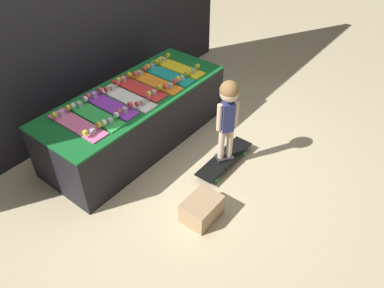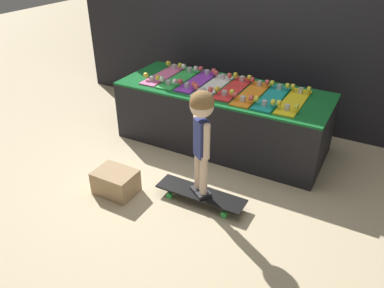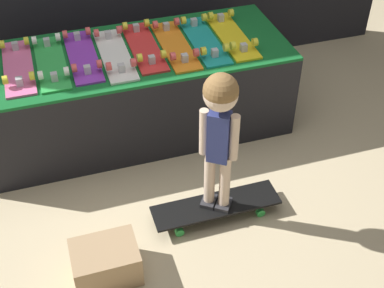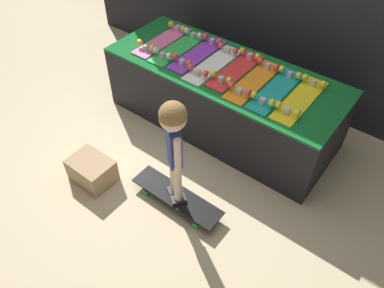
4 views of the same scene
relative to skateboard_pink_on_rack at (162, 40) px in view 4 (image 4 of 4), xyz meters
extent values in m
plane|color=beige|center=(0.71, -0.53, -0.64)|extent=(16.00, 16.00, 0.00)
cube|color=black|center=(0.71, -0.01, -0.34)|extent=(2.10, 0.82, 0.60)
cube|color=#146028|center=(0.71, -0.01, -0.03)|extent=(2.10, 0.82, 0.02)
cube|color=pink|center=(0.00, 0.00, -0.01)|extent=(0.18, 0.66, 0.01)
cube|color=#B7B7BC|center=(0.00, 0.22, 0.02)|extent=(0.04, 0.04, 0.05)
cylinder|color=yellow|center=(0.08, 0.22, 0.05)|extent=(0.03, 0.05, 0.05)
cylinder|color=yellow|center=(-0.08, 0.22, 0.05)|extent=(0.03, 0.05, 0.05)
cube|color=#B7B7BC|center=(0.00, -0.22, 0.02)|extent=(0.04, 0.04, 0.05)
cylinder|color=yellow|center=(0.08, -0.22, 0.05)|extent=(0.03, 0.05, 0.05)
cylinder|color=yellow|center=(-0.08, -0.22, 0.05)|extent=(0.03, 0.05, 0.05)
cube|color=green|center=(0.20, -0.01, -0.01)|extent=(0.18, 0.66, 0.01)
cube|color=#B7B7BC|center=(0.20, 0.21, 0.02)|extent=(0.04, 0.04, 0.05)
cylinder|color=white|center=(0.28, 0.21, 0.05)|extent=(0.03, 0.05, 0.05)
cylinder|color=white|center=(0.13, 0.21, 0.05)|extent=(0.03, 0.05, 0.05)
cube|color=#B7B7BC|center=(0.20, -0.23, 0.02)|extent=(0.04, 0.04, 0.05)
cylinder|color=white|center=(0.28, -0.23, 0.05)|extent=(0.03, 0.05, 0.05)
cylinder|color=white|center=(0.13, -0.23, 0.05)|extent=(0.03, 0.05, 0.05)
cube|color=purple|center=(0.40, 0.01, -0.01)|extent=(0.18, 0.66, 0.01)
cube|color=#B7B7BC|center=(0.40, 0.23, 0.02)|extent=(0.04, 0.04, 0.05)
cylinder|color=#D84C4C|center=(0.48, 0.23, 0.05)|extent=(0.03, 0.05, 0.05)
cylinder|color=#D84C4C|center=(0.33, 0.23, 0.05)|extent=(0.03, 0.05, 0.05)
cube|color=#B7B7BC|center=(0.40, -0.21, 0.02)|extent=(0.04, 0.04, 0.05)
cylinder|color=#D84C4C|center=(0.48, -0.21, 0.05)|extent=(0.03, 0.05, 0.05)
cylinder|color=#D84C4C|center=(0.33, -0.21, 0.05)|extent=(0.03, 0.05, 0.05)
cube|color=white|center=(0.61, -0.03, -0.01)|extent=(0.18, 0.66, 0.01)
cube|color=#B7B7BC|center=(0.61, 0.19, 0.02)|extent=(0.04, 0.04, 0.05)
cylinder|color=#D84C4C|center=(0.68, 0.19, 0.05)|extent=(0.03, 0.05, 0.05)
cylinder|color=#D84C4C|center=(0.53, 0.19, 0.05)|extent=(0.03, 0.05, 0.05)
cube|color=#B7B7BC|center=(0.61, -0.25, 0.02)|extent=(0.04, 0.04, 0.05)
cylinder|color=#D84C4C|center=(0.68, -0.25, 0.05)|extent=(0.03, 0.05, 0.05)
cylinder|color=#D84C4C|center=(0.53, -0.25, 0.05)|extent=(0.03, 0.05, 0.05)
cube|color=red|center=(0.81, 0.01, -0.01)|extent=(0.18, 0.66, 0.01)
cube|color=#B7B7BC|center=(0.81, 0.23, 0.02)|extent=(0.04, 0.04, 0.05)
cylinder|color=yellow|center=(0.88, 0.23, 0.05)|extent=(0.03, 0.05, 0.05)
cylinder|color=yellow|center=(0.73, 0.23, 0.05)|extent=(0.03, 0.05, 0.05)
cube|color=#B7B7BC|center=(0.81, -0.21, 0.02)|extent=(0.04, 0.04, 0.05)
cylinder|color=yellow|center=(0.88, -0.21, 0.05)|extent=(0.03, 0.05, 0.05)
cylinder|color=yellow|center=(0.73, -0.21, 0.05)|extent=(0.03, 0.05, 0.05)
cube|color=orange|center=(1.01, -0.04, -0.01)|extent=(0.18, 0.66, 0.01)
cube|color=#B7B7BC|center=(1.01, 0.18, 0.02)|extent=(0.04, 0.04, 0.05)
cylinder|color=#D84C4C|center=(1.09, 0.18, 0.05)|extent=(0.03, 0.05, 0.05)
cylinder|color=#D84C4C|center=(0.93, 0.18, 0.05)|extent=(0.03, 0.05, 0.05)
cube|color=#B7B7BC|center=(1.01, -0.26, 0.02)|extent=(0.04, 0.04, 0.05)
cylinder|color=#D84C4C|center=(1.09, -0.26, 0.05)|extent=(0.03, 0.05, 0.05)
cylinder|color=#D84C4C|center=(0.93, -0.26, 0.05)|extent=(0.03, 0.05, 0.05)
cube|color=teal|center=(1.21, -0.03, -0.01)|extent=(0.18, 0.66, 0.01)
cube|color=#B7B7BC|center=(1.21, 0.19, 0.02)|extent=(0.04, 0.04, 0.05)
cylinder|color=yellow|center=(1.29, 0.19, 0.05)|extent=(0.03, 0.05, 0.05)
cylinder|color=yellow|center=(1.13, 0.19, 0.05)|extent=(0.03, 0.05, 0.05)
cube|color=#B7B7BC|center=(1.21, -0.25, 0.02)|extent=(0.04, 0.04, 0.05)
cylinder|color=yellow|center=(1.29, -0.25, 0.05)|extent=(0.03, 0.05, 0.05)
cylinder|color=yellow|center=(1.13, -0.25, 0.05)|extent=(0.03, 0.05, 0.05)
cube|color=yellow|center=(1.41, -0.02, -0.01)|extent=(0.18, 0.66, 0.01)
cube|color=#B7B7BC|center=(1.41, 0.19, 0.02)|extent=(0.04, 0.04, 0.05)
cylinder|color=yellow|center=(1.49, 0.19, 0.05)|extent=(0.03, 0.05, 0.05)
cylinder|color=yellow|center=(1.34, 0.19, 0.05)|extent=(0.03, 0.05, 0.05)
cube|color=#B7B7BC|center=(1.41, -0.24, 0.02)|extent=(0.04, 0.04, 0.05)
cylinder|color=yellow|center=(1.49, -0.24, 0.05)|extent=(0.03, 0.05, 0.05)
cylinder|color=yellow|center=(1.34, -0.24, 0.05)|extent=(0.03, 0.05, 0.05)
cube|color=black|center=(0.97, -1.00, -0.56)|extent=(0.77, 0.20, 0.01)
cube|color=#B7B7BC|center=(1.23, -1.00, -0.59)|extent=(0.04, 0.04, 0.05)
cylinder|color=green|center=(1.23, -0.91, -0.61)|extent=(0.05, 0.03, 0.05)
cylinder|color=green|center=(1.23, -1.09, -0.61)|extent=(0.05, 0.03, 0.05)
cube|color=#B7B7BC|center=(0.72, -1.00, -0.59)|extent=(0.04, 0.04, 0.05)
cylinder|color=green|center=(0.72, -0.91, -0.61)|extent=(0.05, 0.03, 0.05)
cylinder|color=green|center=(0.72, -1.09, -0.61)|extent=(0.05, 0.03, 0.05)
cube|color=#2D2D33|center=(1.01, -1.03, -0.54)|extent=(0.13, 0.14, 0.03)
cylinder|color=beige|center=(1.01, -1.03, -0.34)|extent=(0.06, 0.06, 0.36)
cube|color=#2D2D33|center=(0.94, -0.97, -0.54)|extent=(0.13, 0.14, 0.03)
cylinder|color=beige|center=(0.94, -0.97, -0.34)|extent=(0.06, 0.06, 0.36)
cube|color=navy|center=(0.97, -1.00, -0.03)|extent=(0.14, 0.13, 0.31)
cylinder|color=beige|center=(1.04, -1.05, -0.02)|extent=(0.05, 0.05, 0.29)
cylinder|color=beige|center=(0.90, -0.95, -0.02)|extent=(0.05, 0.05, 0.29)
sphere|color=beige|center=(0.97, -1.00, 0.24)|extent=(0.18, 0.18, 0.18)
sphere|color=olive|center=(0.97, -1.00, 0.27)|extent=(0.18, 0.18, 0.18)
cube|color=tan|center=(0.27, -1.23, -0.54)|extent=(0.35, 0.26, 0.21)
camera|label=1|loc=(-1.52, -2.52, 2.03)|focal=35.00mm
camera|label=2|loc=(2.10, -3.21, 1.37)|focal=35.00mm
camera|label=3|loc=(0.18, -3.05, 1.77)|focal=50.00mm
camera|label=4|loc=(2.15, -2.32, 1.77)|focal=35.00mm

